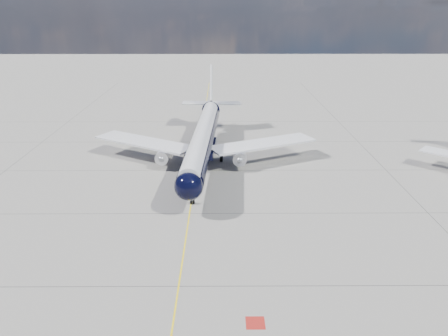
# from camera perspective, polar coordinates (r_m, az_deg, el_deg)

# --- Properties ---
(ground) EXTENTS (320.00, 320.00, 0.00)m
(ground) POSITION_cam_1_polar(r_m,az_deg,el_deg) (73.52, -3.46, 1.09)
(ground) COLOR gray
(ground) RESTS_ON ground
(taxiway_centerline) EXTENTS (0.16, 160.00, 0.01)m
(taxiway_centerline) POSITION_cam_1_polar(r_m,az_deg,el_deg) (68.84, -3.67, -0.31)
(taxiway_centerline) COLOR yellow
(taxiway_centerline) RESTS_ON ground
(red_marking) EXTENTS (1.60, 1.60, 0.01)m
(red_marking) POSITION_cam_1_polar(r_m,az_deg,el_deg) (38.33, 4.12, -19.53)
(red_marking) COLOR maroon
(red_marking) RESTS_ON ground
(main_airliner) EXTENTS (37.67, 45.89, 13.26)m
(main_airliner) POSITION_cam_1_polar(r_m,az_deg,el_deg) (71.75, -2.74, 4.07)
(main_airliner) COLOR black
(main_airliner) RESTS_ON ground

